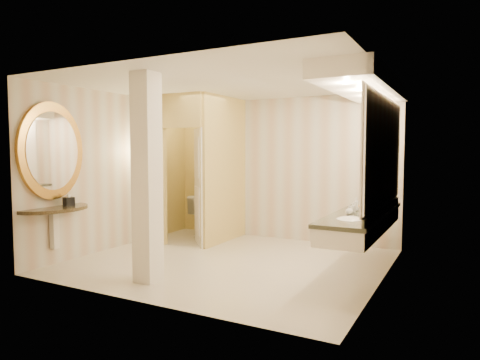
# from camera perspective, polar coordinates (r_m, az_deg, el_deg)

# --- Properties ---
(floor) EXTENTS (4.50, 4.50, 0.00)m
(floor) POSITION_cam_1_polar(r_m,az_deg,el_deg) (6.69, -1.49, -10.81)
(floor) COLOR beige
(floor) RESTS_ON ground
(ceiling) EXTENTS (4.50, 4.50, 0.00)m
(ceiling) POSITION_cam_1_polar(r_m,az_deg,el_deg) (6.55, -1.53, 12.69)
(ceiling) COLOR silver
(ceiling) RESTS_ON wall_back
(wall_back) EXTENTS (4.50, 0.02, 2.70)m
(wall_back) POSITION_cam_1_polar(r_m,az_deg,el_deg) (8.28, 5.33, 1.48)
(wall_back) COLOR beige
(wall_back) RESTS_ON floor
(wall_front) EXTENTS (4.50, 0.02, 2.70)m
(wall_front) POSITION_cam_1_polar(r_m,az_deg,el_deg) (4.85, -13.24, -0.38)
(wall_front) COLOR beige
(wall_front) RESTS_ON floor
(wall_left) EXTENTS (0.02, 4.00, 2.70)m
(wall_left) POSITION_cam_1_polar(r_m,az_deg,el_deg) (7.84, -15.98, 1.21)
(wall_left) COLOR beige
(wall_left) RESTS_ON floor
(wall_right) EXTENTS (0.02, 4.00, 2.70)m
(wall_right) POSITION_cam_1_polar(r_m,az_deg,el_deg) (5.72, 18.51, 0.18)
(wall_right) COLOR beige
(wall_right) RESTS_ON floor
(toilet_closet) EXTENTS (1.50, 1.55, 2.70)m
(toilet_closet) POSITION_cam_1_polar(r_m,az_deg,el_deg) (7.89, -5.25, 1.62)
(toilet_closet) COLOR #D2BD6E
(toilet_closet) RESTS_ON floor
(wall_sconce) EXTENTS (0.14, 0.14, 0.42)m
(wall_sconce) POSITION_cam_1_polar(r_m,az_deg,el_deg) (7.93, -12.18, 4.06)
(wall_sconce) COLOR #BF813D
(wall_sconce) RESTS_ON toilet_closet
(vanity) EXTENTS (0.75, 2.77, 2.09)m
(vanity) POSITION_cam_1_polar(r_m,az_deg,el_deg) (6.00, 16.40, 3.06)
(vanity) COLOR silver
(vanity) RESTS_ON floor
(console_shelf) EXTENTS (1.10, 1.10, 2.00)m
(console_shelf) POSITION_cam_1_polar(r_m,az_deg,el_deg) (6.88, -23.82, 0.65)
(console_shelf) COLOR black
(console_shelf) RESTS_ON floor
(pillar) EXTENTS (0.29, 0.29, 2.70)m
(pillar) POSITION_cam_1_polar(r_m,az_deg,el_deg) (5.63, -12.30, 0.24)
(pillar) COLOR silver
(pillar) RESTS_ON floor
(tissue_box) EXTENTS (0.16, 0.16, 0.13)m
(tissue_box) POSITION_cam_1_polar(r_m,az_deg,el_deg) (6.91, -21.87, -2.68)
(tissue_box) COLOR black
(tissue_box) RESTS_ON console_shelf
(toilet) EXTENTS (0.54, 0.84, 0.81)m
(toilet) POSITION_cam_1_polar(r_m,az_deg,el_deg) (8.72, -4.27, -4.62)
(toilet) COLOR white
(toilet) RESTS_ON floor
(soap_bottle_a) EXTENTS (0.07, 0.08, 0.12)m
(soap_bottle_a) POSITION_cam_1_polar(r_m,az_deg,el_deg) (5.99, 14.80, -3.56)
(soap_bottle_a) COLOR beige
(soap_bottle_a) RESTS_ON vanity
(soap_bottle_b) EXTENTS (0.12, 0.12, 0.12)m
(soap_bottle_b) POSITION_cam_1_polar(r_m,az_deg,el_deg) (5.72, 14.37, -3.93)
(soap_bottle_b) COLOR silver
(soap_bottle_b) RESTS_ON vanity
(soap_bottle_c) EXTENTS (0.09, 0.09, 0.18)m
(soap_bottle_c) POSITION_cam_1_polar(r_m,az_deg,el_deg) (6.09, 15.25, -3.16)
(soap_bottle_c) COLOR #C6B28C
(soap_bottle_c) RESTS_ON vanity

